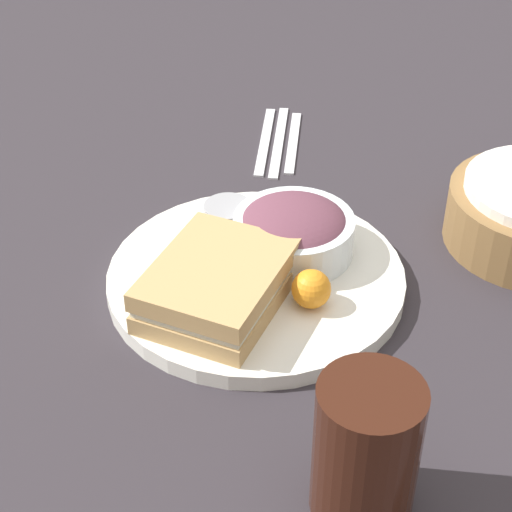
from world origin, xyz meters
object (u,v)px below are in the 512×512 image
fork (265,140)px  salad_bowl (294,231)px  drink_glass (366,450)px  spoon (293,141)px  dressing_cup (228,217)px  plate (256,278)px  sandwich (217,285)px  knife (279,141)px

fork → salad_bowl: bearing=-168.4°
drink_glass → spoon: bearing=-167.4°
dressing_cup → drink_glass: (0.32, 0.16, 0.03)m
plate → dressing_cup: bearing=-149.6°
fork → spoon: bearing=-90.0°
sandwich → fork: 0.35m
fork → knife: size_ratio=0.95×
dressing_cup → knife: 0.23m
plate → dressing_cup: (-0.07, -0.04, 0.02)m
knife → sandwich: bearing=174.9°
plate → knife: 0.30m
dressing_cup → knife: dressing_cup is taller
sandwich → salad_bowl: bearing=148.0°
sandwich → dressing_cup: size_ratio=3.29×
plate → drink_glass: bearing=25.9°
drink_glass → fork: (-0.55, -0.16, -0.06)m
salad_bowl → drink_glass: 0.31m
plate → drink_glass: size_ratio=2.49×
drink_glass → plate: bearing=-154.1°
plate → spoon: 0.30m
plate → dressing_cup: 0.09m
dressing_cup → knife: size_ratio=0.28×
sandwich → drink_glass: drink_glass is taller
sandwich → fork: sandwich is taller
knife → fork: bearing=90.0°
plate → sandwich: 0.07m
drink_glass → salad_bowl: bearing=-163.0°
fork → knife: same height
salad_bowl → knife: (-0.26, -0.05, -0.04)m
sandwich → plate: bearing=153.0°
dressing_cup → spoon: dressing_cup is taller
dressing_cup → knife: (-0.22, 0.02, -0.03)m
plate → dressing_cup: dressing_cup is taller
plate → sandwich: (0.06, -0.03, 0.03)m
plate → spoon: (-0.30, -0.00, -0.01)m
plate → sandwich: size_ratio=1.77×
drink_glass → knife: size_ratio=0.65×
plate → fork: 0.30m
plate → drink_glass: (0.25, 0.12, 0.05)m
spoon → sandwich: bearing=172.0°
drink_glass → spoon: 0.57m
salad_bowl → knife: bearing=-168.7°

